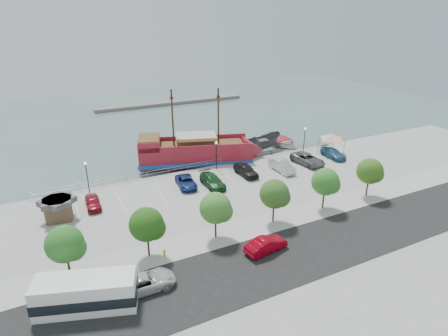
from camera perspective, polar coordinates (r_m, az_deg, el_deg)
name	(u,v)px	position (r m, az deg, el deg)	size (l,w,h in m)	color
ground	(237,192)	(50.50, 2.04, -3.73)	(160.00, 160.00, 0.00)	#526767
land_slab	(352,282)	(36.15, 18.89, -16.12)	(100.00, 58.00, 1.20)	gray
street	(315,247)	(38.63, 13.75, -11.61)	(100.00, 8.00, 0.04)	black
sidewalk	(280,219)	(42.57, 8.58, -7.74)	(100.00, 4.00, 0.05)	#AAAAAA
seawall_railing	(213,163)	(56.26, -1.75, 0.79)	(50.00, 0.06, 1.00)	gray
far_shore	(172,103)	(102.29, -8.00, 9.82)	(40.00, 3.00, 0.80)	gray
pirate_ship	(204,152)	(58.88, -3.03, 2.39)	(20.43, 11.31, 12.66)	maroon
patrol_boat	(263,144)	(65.03, 5.92, 3.61)	(2.80, 7.44, 2.88)	#45494E
speedboat	(281,142)	(68.95, 8.73, 4.01)	(5.55, 7.76, 1.61)	silver
dock_west	(115,186)	(54.13, -16.33, -2.58)	(7.02, 2.00, 0.40)	slate
dock_mid	(255,159)	(61.54, 4.68, 1.32)	(6.56, 1.88, 0.38)	slate
dock_east	(291,153)	(65.41, 10.13, 2.33)	(6.81, 1.94, 0.39)	slate
shed	(58,208)	(45.54, -23.95, -5.60)	(3.34, 3.34, 2.47)	brown
canopy_tent	(333,134)	(63.09, 16.22, 5.04)	(5.26, 5.26, 3.87)	slate
street_van	(145,282)	(32.94, -11.92, -16.63)	(2.36, 5.12, 1.42)	silver
street_sedan	(266,245)	(36.83, 6.40, -11.54)	(1.53, 4.40, 1.45)	#A70314
shuttle_bus	(86,294)	(32.08, -20.27, -17.56)	(8.13, 5.03, 2.70)	white
fire_hydrant	(164,253)	(36.52, -9.06, -12.65)	(0.25, 0.25, 0.72)	yellow
lamp_post_left	(87,172)	(49.81, -20.21, -0.58)	(0.36, 0.36, 4.28)	black
lamp_post_mid	(216,150)	(54.31, -1.20, 2.71)	(0.36, 0.36, 4.28)	black
lamp_post_right	(305,136)	(62.52, 12.19, 4.86)	(0.36, 0.36, 4.28)	black
tree_a	(67,245)	(34.58, -22.85, -10.76)	(3.30, 3.20, 5.00)	#473321
tree_b	(148,225)	(35.31, -11.46, -8.57)	(3.30, 3.20, 5.00)	#473321
tree_c	(217,209)	(37.36, -1.06, -6.24)	(3.30, 3.20, 5.00)	#473321
tree_d	(276,195)	(40.54, 7.91, -4.06)	(3.30, 3.20, 5.00)	#473321
tree_e	(327,183)	(44.59, 15.38, -2.15)	(3.30, 3.20, 5.00)	#473321
tree_f	(371,172)	(49.31, 21.49, -0.55)	(3.30, 3.20, 5.00)	#473321
parked_car_a	(93,202)	(46.90, -19.35, -4.94)	(1.62, 4.02, 1.37)	maroon
parked_car_c	(186,182)	(49.74, -5.79, -2.14)	(2.20, 4.77, 1.33)	navy
parked_car_d	(212,181)	(49.61, -1.77, -1.98)	(2.11, 5.20, 1.51)	#1E5127
parked_car_e	(246,170)	(53.00, 3.36, -0.31)	(1.91, 4.74, 1.61)	black
parked_car_f	(282,166)	(54.98, 8.82, 0.33)	(1.75, 5.01, 1.65)	silver
parked_car_g	(308,159)	(58.28, 12.63, 1.32)	(2.69, 5.84, 1.62)	slate
parked_car_h	(333,153)	(62.05, 16.27, 2.16)	(2.01, 4.94, 1.43)	#2F6589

